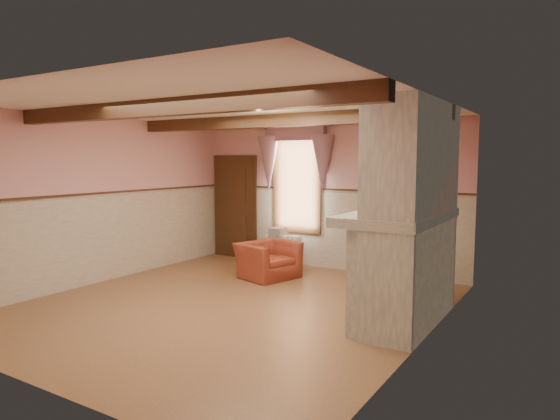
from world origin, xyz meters
The scene contains 26 objects.
floor centered at (0.00, 0.00, 0.00)m, with size 5.50×6.00×0.01m, color brown.
ceiling centered at (0.00, 0.00, 2.80)m, with size 5.50×6.00×0.01m, color silver.
wall_back centered at (0.00, 3.00, 1.40)m, with size 5.50×0.02×2.80m, color #D19191.
wall_front centered at (0.00, -3.00, 1.40)m, with size 5.50×0.02×2.80m, color #D19191.
wall_left centered at (-2.75, 0.00, 1.40)m, with size 0.02×6.00×2.80m, color #D19191.
wall_right centered at (2.75, 0.00, 1.40)m, with size 0.02×6.00×2.80m, color #D19191.
wainscot centered at (0.00, 0.00, 0.75)m, with size 5.50×6.00×1.50m, color beige, non-canonical shape.
chair_rail centered at (0.00, 0.00, 1.50)m, with size 5.50×6.00×0.08m, color black, non-canonical shape.
firebox centered at (2.00, 0.60, 0.45)m, with size 0.20×0.95×0.90m, color black.
armchair centered at (-0.47, 1.70, 0.31)m, with size 0.97×0.85×0.63m, color maroon.
side_table centered at (-0.88, 2.70, 0.28)m, with size 0.57×0.57×0.55m, color brown.
book_stack centered at (-0.87, 2.68, 0.65)m, with size 0.26×0.32×0.20m, color #B7AD8C.
radiator centered at (-0.76, 2.70, 0.30)m, with size 0.70×0.18×0.60m, color silver.
bowl centered at (2.24, 0.38, 1.47)m, with size 0.37×0.37×0.09m, color brown.
mantel_clock centered at (2.24, 1.13, 1.52)m, with size 0.14×0.24×0.20m, color black.
oil_lamp centered at (2.24, 0.88, 1.56)m, with size 0.11×0.11×0.28m, color gold.
candle_red centered at (2.24, 0.20, 1.50)m, with size 0.06×0.06×0.16m, color maroon.
jar_yellow centered at (2.24, 0.39, 1.48)m, with size 0.06×0.06×0.12m, color gold.
fireplace centered at (2.42, 0.60, 1.40)m, with size 0.85×2.00×2.80m, color gray.
mantel centered at (2.24, 0.60, 1.36)m, with size 1.05×2.05×0.12m, color gray.
overmantel_mirror centered at (2.06, 0.60, 1.97)m, with size 0.06×1.44×1.04m, color silver.
door centered at (-2.10, 2.94, 1.05)m, with size 1.10×0.10×2.10m, color black.
window centered at (-0.60, 2.97, 1.65)m, with size 1.06×0.08×2.02m, color white.
window_drapes centered at (-0.60, 2.88, 2.25)m, with size 1.30×0.14×1.40m, color gray.
ceiling_beam_front centered at (0.00, -1.20, 2.70)m, with size 5.50×0.18×0.20m, color black.
ceiling_beam_back centered at (0.00, 1.20, 2.70)m, with size 5.50×0.18×0.20m, color black.
Camera 1 is at (4.27, -5.57, 2.09)m, focal length 32.00 mm.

